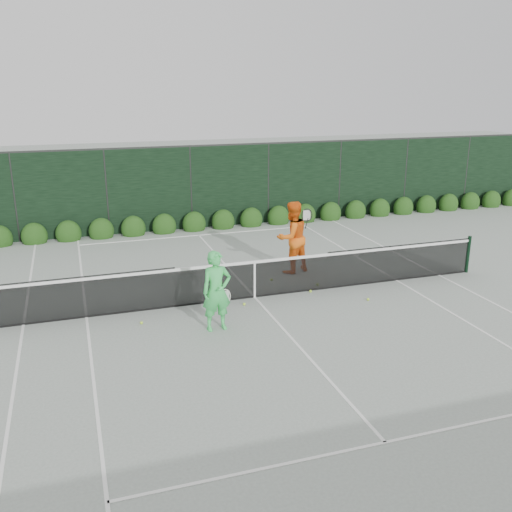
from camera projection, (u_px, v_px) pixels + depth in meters
name	position (u px, v px, depth m)	size (l,w,h in m)	color
ground	(255.00, 297.00, 14.47)	(80.00, 80.00, 0.00)	gray
tennis_net	(254.00, 278.00, 14.30)	(12.90, 0.10, 1.07)	black
player_woman	(217.00, 291.00, 12.37)	(0.69, 0.47, 1.79)	#3FD860
player_man	(292.00, 237.00, 16.11)	(1.18, 1.03, 2.06)	orange
court_lines	(255.00, 297.00, 14.46)	(11.03, 23.83, 0.01)	white
windscreen_fence	(296.00, 274.00, 11.56)	(32.00, 21.07, 3.06)	black
hedge_row	(194.00, 224.00, 20.89)	(31.66, 0.65, 0.94)	#14330D
tennis_balls	(278.00, 296.00, 14.47)	(5.65, 2.22, 0.07)	#BDF135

